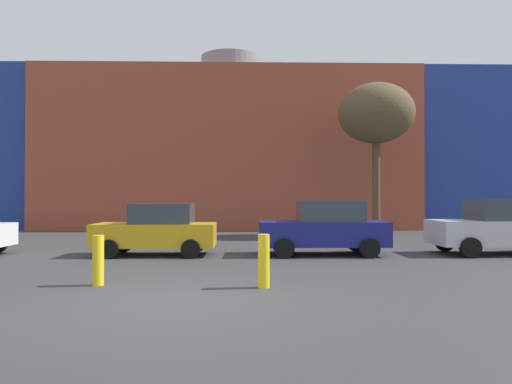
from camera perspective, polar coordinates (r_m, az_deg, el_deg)
ground_plane at (r=8.58m, az=-9.38°, el=-13.13°), size 200.00×200.00×0.00m
building_backdrop at (r=31.97m, az=-3.20°, el=4.63°), size 34.59×11.56×11.54m
parked_car_2 at (r=15.26m, az=-12.08°, el=-4.54°), size 3.84×1.89×1.67m
parked_car_3 at (r=15.20m, az=8.39°, el=-4.37°), size 4.08×2.00×1.77m
parked_car_4 at (r=17.14m, az=27.79°, el=-3.81°), size 4.18×2.05×1.81m
bare_tree_0 at (r=23.41m, az=14.57°, el=9.23°), size 3.65×3.65×7.41m
bollard_yellow_0 at (r=10.39m, az=-18.88°, el=-7.97°), size 0.24×0.24×1.06m
bollard_yellow_1 at (r=9.59m, az=0.96°, el=-8.49°), size 0.24×0.24×1.10m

